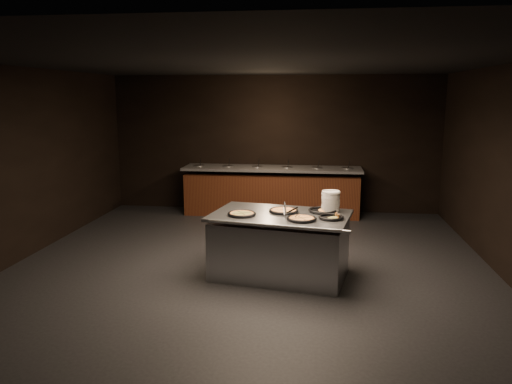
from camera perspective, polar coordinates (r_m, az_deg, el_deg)
room at (r=6.82m, az=-0.98°, el=2.37°), size 7.02×8.02×2.92m
salad_bar at (r=10.48m, az=1.81°, el=-0.22°), size 3.70×0.83×1.18m
serving_counter at (r=6.93m, az=2.76°, el=-6.22°), size 2.02×1.49×0.88m
plate_stack at (r=7.02m, az=8.53°, el=-1.06°), size 0.25×0.25×0.28m
pan_veggie_whole at (r=6.73m, az=-1.64°, el=-2.51°), size 0.39×0.39×0.04m
pan_cheese_whole at (r=6.92m, az=3.17°, el=-2.14°), size 0.41×0.41×0.04m
pan_cheese_slices_a at (r=6.99m, az=7.61°, el=-2.11°), size 0.40×0.40×0.04m
pan_cheese_slices_b at (r=6.50m, az=5.24°, el=-3.05°), size 0.39×0.39×0.04m
pan_veggie_slices at (r=6.61m, az=8.58°, el=-2.88°), size 0.33×0.33×0.04m
server_left at (r=6.70m, az=3.28°, el=-2.01°), size 0.14×0.36×0.17m
server_right at (r=6.53m, az=4.41°, el=-2.42°), size 0.32×0.22×0.17m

